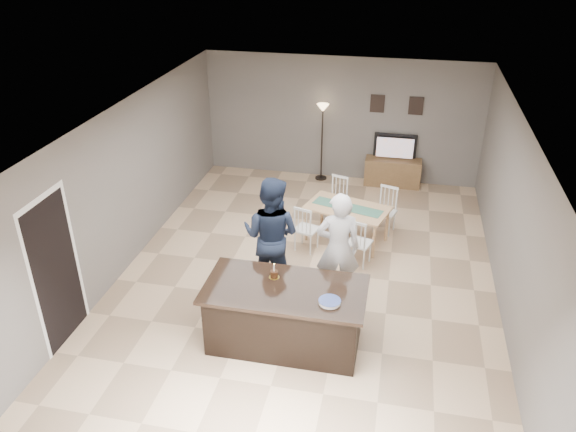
% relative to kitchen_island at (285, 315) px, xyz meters
% --- Properties ---
extents(floor, '(8.00, 8.00, 0.00)m').
position_rel_kitchen_island_xyz_m(floor, '(0.00, 1.80, -0.45)').
color(floor, '#D5B088').
rests_on(floor, ground).
extents(room_shell, '(8.00, 8.00, 8.00)m').
position_rel_kitchen_island_xyz_m(room_shell, '(0.00, 1.80, 1.22)').
color(room_shell, slate).
rests_on(room_shell, floor).
extents(kitchen_island, '(2.15, 1.10, 0.90)m').
position_rel_kitchen_island_xyz_m(kitchen_island, '(0.00, 0.00, 0.00)').
color(kitchen_island, black).
rests_on(kitchen_island, floor).
extents(tv_console, '(1.20, 0.40, 0.60)m').
position_rel_kitchen_island_xyz_m(tv_console, '(1.20, 5.57, -0.15)').
color(tv_console, brown).
rests_on(tv_console, floor).
extents(television, '(0.91, 0.12, 0.53)m').
position_rel_kitchen_island_xyz_m(television, '(1.20, 5.64, 0.41)').
color(television, black).
rests_on(television, tv_console).
extents(tv_screen_glow, '(0.78, 0.00, 0.78)m').
position_rel_kitchen_island_xyz_m(tv_screen_glow, '(1.20, 5.56, 0.42)').
color(tv_screen_glow, orange).
rests_on(tv_screen_glow, tv_console).
extents(picture_frames, '(1.10, 0.02, 0.38)m').
position_rel_kitchen_island_xyz_m(picture_frames, '(1.15, 5.78, 1.30)').
color(picture_frames, black).
rests_on(picture_frames, room_shell).
extents(doorway, '(0.00, 2.10, 2.65)m').
position_rel_kitchen_island_xyz_m(doorway, '(-2.99, -0.50, 0.80)').
color(doorway, black).
rests_on(doorway, floor).
extents(woman, '(0.73, 0.55, 1.79)m').
position_rel_kitchen_island_xyz_m(woman, '(0.55, 1.15, 0.44)').
color(woman, silver).
rests_on(woman, floor).
extents(man, '(1.03, 0.87, 1.90)m').
position_rel_kitchen_island_xyz_m(man, '(-0.48, 1.22, 0.50)').
color(man, '#192237').
rests_on(man, floor).
extents(birthday_cake, '(0.14, 0.14, 0.22)m').
position_rel_kitchen_island_xyz_m(birthday_cake, '(-0.20, 0.21, 0.50)').
color(birthday_cake, gold).
rests_on(birthday_cake, kitchen_island).
extents(plate_stack, '(0.28, 0.28, 0.04)m').
position_rel_kitchen_island_xyz_m(plate_stack, '(0.62, -0.21, 0.47)').
color(plate_stack, white).
rests_on(plate_stack, kitchen_island).
extents(dining_table, '(1.76, 1.93, 0.87)m').
position_rel_kitchen_island_xyz_m(dining_table, '(0.49, 2.95, 0.10)').
color(dining_table, tan).
rests_on(dining_table, floor).
extents(floor_lamp, '(0.26, 0.26, 1.72)m').
position_rel_kitchen_island_xyz_m(floor_lamp, '(-0.38, 5.59, 0.88)').
color(floor_lamp, black).
rests_on(floor_lamp, floor).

